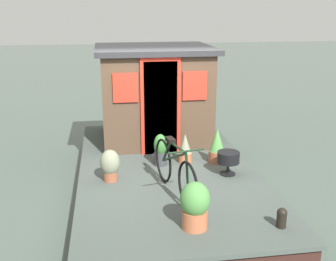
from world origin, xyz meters
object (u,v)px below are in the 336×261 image
at_px(houseboat_cabin, 154,93).
at_px(potted_plant_geranium, 185,149).
at_px(potted_plant_thyme, 217,146).
at_px(mooring_bollard, 282,217).
at_px(charcoal_grill, 228,158).
at_px(potted_plant_mint, 110,165).
at_px(potted_plant_basil, 195,205).
at_px(bicycle, 175,170).
at_px(potted_plant_ivy, 160,150).

bearing_deg(houseboat_cabin, potted_plant_geranium, -165.58).
relative_size(potted_plant_thyme, mooring_bollard, 2.40).
xyz_separation_m(charcoal_grill, mooring_bollard, (-1.71, -0.17, -0.14)).
bearing_deg(potted_plant_geranium, potted_plant_mint, 115.37).
distance_m(potted_plant_geranium, mooring_bollard, 2.49).
bearing_deg(potted_plant_mint, charcoal_grill, -91.37).
bearing_deg(potted_plant_basil, charcoal_grill, -29.84).
height_order(potted_plant_geranium, charcoal_grill, potted_plant_geranium).
distance_m(potted_plant_geranium, potted_plant_thyme, 0.56).
height_order(bicycle, potted_plant_basil, bicycle).
distance_m(houseboat_cabin, potted_plant_geranium, 1.60).
relative_size(houseboat_cabin, potted_plant_ivy, 4.12).
distance_m(bicycle, potted_plant_basil, 0.98).
xyz_separation_m(houseboat_cabin, potted_plant_basil, (-3.61, -0.04, -0.64)).
distance_m(potted_plant_basil, potted_plant_thyme, 2.28).
xyz_separation_m(potted_plant_geranium, mooring_bollard, (-2.37, -0.74, -0.11)).
xyz_separation_m(potted_plant_basil, mooring_bollard, (-0.15, -1.06, -0.17)).
xyz_separation_m(houseboat_cabin, mooring_bollard, (-3.76, -1.10, -0.81)).
relative_size(potted_plant_mint, mooring_bollard, 1.96).
bearing_deg(houseboat_cabin, potted_plant_basil, -179.34).
height_order(bicycle, potted_plant_ivy, bicycle).
relative_size(bicycle, mooring_bollard, 6.44).
distance_m(potted_plant_mint, potted_plant_basil, 1.88).
xyz_separation_m(potted_plant_mint, potted_plant_geranium, (0.62, -1.31, -0.02)).
height_order(houseboat_cabin, potted_plant_thyme, houseboat_cabin).
bearing_deg(potted_plant_ivy, houseboat_cabin, -3.36).
bearing_deg(potted_plant_thyme, mooring_bollard, -174.93).
bearing_deg(potted_plant_basil, houseboat_cabin, 0.66).
distance_m(bicycle, potted_plant_mint, 1.11).
bearing_deg(mooring_bollard, potted_plant_thyme, 5.07).
bearing_deg(potted_plant_ivy, potted_plant_basil, -176.57).
height_order(bicycle, charcoal_grill, bicycle).
distance_m(potted_plant_thyme, charcoal_grill, 0.56).
xyz_separation_m(potted_plant_mint, mooring_bollard, (-1.75, -2.05, -0.13)).
relative_size(potted_plant_geranium, potted_plant_basil, 0.85).
bearing_deg(potted_plant_geranium, bicycle, 162.26).
relative_size(potted_plant_basil, charcoal_grill, 1.57).
distance_m(bicycle, mooring_bollard, 1.62).
bearing_deg(potted_plant_mint, potted_plant_ivy, -58.01).
bearing_deg(potted_plant_basil, potted_plant_ivy, 3.43).
bearing_deg(bicycle, potted_plant_mint, 55.49).
distance_m(houseboat_cabin, bicycle, 2.70).
relative_size(potted_plant_geranium, charcoal_grill, 1.33).
xyz_separation_m(potted_plant_mint, potted_plant_basil, (-1.60, -0.99, 0.05)).
relative_size(potted_plant_mint, potted_plant_basil, 0.84).
height_order(potted_plant_ivy, mooring_bollard, potted_plant_ivy).
xyz_separation_m(houseboat_cabin, charcoal_grill, (-2.06, -0.93, -0.67)).
xyz_separation_m(bicycle, potted_plant_ivy, (1.16, 0.05, -0.10)).
height_order(potted_plant_basil, mooring_bollard, potted_plant_basil).
distance_m(potted_plant_ivy, potted_plant_mint, 1.01).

